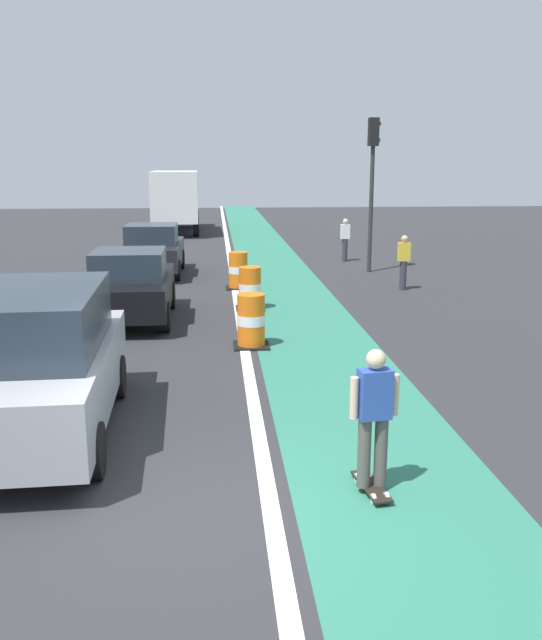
# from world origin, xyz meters

# --- Properties ---
(ground_plane) EXTENTS (100.00, 100.00, 0.00)m
(ground_plane) POSITION_xyz_m (0.00, 0.00, 0.00)
(ground_plane) COLOR #2D2D30
(bike_lane_strip) EXTENTS (2.50, 80.00, 0.01)m
(bike_lane_strip) POSITION_xyz_m (2.40, 12.00, 0.00)
(bike_lane_strip) COLOR #2D755B
(bike_lane_strip) RESTS_ON ground
(lane_divider_stripe) EXTENTS (0.20, 80.00, 0.01)m
(lane_divider_stripe) POSITION_xyz_m (0.90, 12.00, 0.01)
(lane_divider_stripe) COLOR silver
(lane_divider_stripe) RESTS_ON ground
(skateboarder_on_lane) EXTENTS (0.57, 0.82, 1.69)m
(skateboarder_on_lane) POSITION_xyz_m (2.08, 0.23, 0.91)
(skateboarder_on_lane) COLOR black
(skateboarder_on_lane) RESTS_ON ground
(parked_suv_nearest) EXTENTS (2.06, 4.67, 2.04)m
(parked_suv_nearest) POSITION_xyz_m (-2.04, 2.26, 1.04)
(parked_suv_nearest) COLOR #9EA0A5
(parked_suv_nearest) RESTS_ON ground
(parked_sedan_second) EXTENTS (1.96, 4.12, 1.70)m
(parked_sedan_second) POSITION_xyz_m (-1.66, 9.14, 0.83)
(parked_sedan_second) COLOR black
(parked_sedan_second) RESTS_ON ground
(parked_sedan_third) EXTENTS (1.94, 4.11, 1.70)m
(parked_sedan_third) POSITION_xyz_m (-1.73, 15.82, 0.83)
(parked_sedan_third) COLOR black
(parked_sedan_third) RESTS_ON ground
(traffic_barrel_front) EXTENTS (0.73, 0.73, 1.09)m
(traffic_barrel_front) POSITION_xyz_m (1.04, 6.58, 0.53)
(traffic_barrel_front) COLOR orange
(traffic_barrel_front) RESTS_ON ground
(traffic_barrel_mid) EXTENTS (0.73, 0.73, 1.09)m
(traffic_barrel_mid) POSITION_xyz_m (1.21, 10.18, 0.53)
(traffic_barrel_mid) COLOR orange
(traffic_barrel_mid) RESTS_ON ground
(traffic_barrel_back) EXTENTS (0.73, 0.73, 1.09)m
(traffic_barrel_back) POSITION_xyz_m (1.01, 13.13, 0.53)
(traffic_barrel_back) COLOR orange
(traffic_barrel_back) RESTS_ON ground
(delivery_truck_down_block) EXTENTS (2.50, 7.65, 3.23)m
(delivery_truck_down_block) POSITION_xyz_m (-1.71, 30.04, 1.85)
(delivery_truck_down_block) COLOR silver
(delivery_truck_down_block) RESTS_ON ground
(traffic_light_corner) EXTENTS (0.41, 0.32, 5.10)m
(traffic_light_corner) POSITION_xyz_m (5.61, 15.88, 3.50)
(traffic_light_corner) COLOR #2D2D2D
(traffic_light_corner) RESTS_ON ground
(pedestrian_crossing) EXTENTS (0.34, 0.20, 1.61)m
(pedestrian_crossing) POSITION_xyz_m (5.24, 18.45, 0.86)
(pedestrian_crossing) COLOR #33333D
(pedestrian_crossing) RESTS_ON ground
(pedestrian_waiting) EXTENTS (0.34, 0.20, 1.61)m
(pedestrian_waiting) POSITION_xyz_m (5.84, 12.48, 0.86)
(pedestrian_waiting) COLOR #33333D
(pedestrian_waiting) RESTS_ON ground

